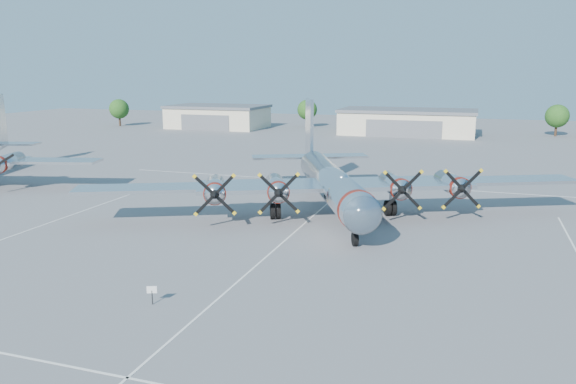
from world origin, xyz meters
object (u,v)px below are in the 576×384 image
(tree_west, at_px, (307,110))
(main_bomber_b29, at_px, (329,212))
(info_placard, at_px, (152,292))
(tree_east, at_px, (557,116))
(hangar_west, at_px, (218,116))
(tree_far_west, at_px, (119,109))
(hangar_center, at_px, (408,122))

(tree_west, xyz_separation_m, main_bomber_b29, (26.06, -79.74, -4.22))
(tree_west, bearing_deg, info_placard, -78.29)
(tree_east, bearing_deg, tree_west, 177.92)
(hangar_west, height_order, tree_far_west, tree_far_west)
(info_placard, bearing_deg, hangar_west, 90.82)
(hangar_west, distance_m, tree_east, 75.26)
(main_bomber_b29, distance_m, info_placard, 25.22)
(tree_west, height_order, main_bomber_b29, tree_west)
(hangar_west, relative_size, info_placard, 19.90)
(tree_east, xyz_separation_m, info_placard, (-33.32, -102.55, -3.42))
(tree_east, bearing_deg, main_bomber_b29, -110.42)
(tree_far_west, relative_size, main_bomber_b29, 0.14)
(main_bomber_b29, bearing_deg, hangar_west, 97.81)
(hangar_center, distance_m, tree_west, 26.30)
(hangar_center, distance_m, info_placard, 96.59)
(hangar_west, distance_m, hangar_center, 45.00)
(tree_west, bearing_deg, hangar_west, -158.11)
(tree_east, distance_m, main_bomber_b29, 83.05)
(info_placard, bearing_deg, tree_west, 79.18)
(hangar_center, bearing_deg, hangar_west, 180.00)
(tree_far_west, height_order, info_placard, tree_far_west)
(tree_east, distance_m, info_placard, 107.89)
(hangar_center, xyz_separation_m, main_bomber_b29, (1.06, -71.70, -2.71))
(tree_west, relative_size, tree_east, 1.00)
(hangar_center, bearing_deg, tree_east, 11.38)
(tree_west, bearing_deg, tree_far_west, -165.07)
(tree_east, height_order, main_bomber_b29, tree_east)
(tree_west, relative_size, main_bomber_b29, 0.14)
(hangar_west, xyz_separation_m, tree_west, (20.00, 8.04, 1.51))
(hangar_west, height_order, hangar_center, same)
(info_placard, bearing_deg, tree_east, 49.46)
(tree_west, bearing_deg, main_bomber_b29, -71.90)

